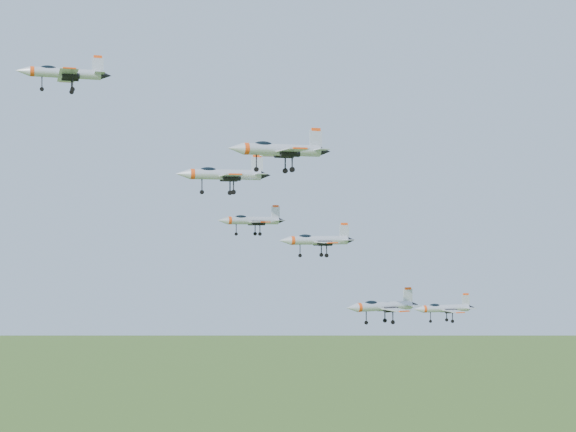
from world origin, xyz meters
TOP-DOWN VIEW (x-y plane):
  - jet_lead at (-19.14, 12.38)m, footprint 12.71×10.70m
  - jet_left_high at (1.14, 4.24)m, footprint 13.53×11.46m
  - jet_right_high at (-4.82, -22.24)m, footprint 11.90×9.97m
  - jet_left_low at (5.64, 4.22)m, footprint 10.51×8.74m
  - jet_right_low at (8.21, -9.31)m, footprint 10.62×8.94m
  - jet_trail at (21.09, -6.25)m, footprint 11.93×9.91m
  - jet_extra at (45.43, 8.46)m, footprint 11.62×9.82m

SIDE VIEW (x-z plane):
  - jet_extra at x=45.43m, z-range 123.07..126.20m
  - jet_trail at x=21.09m, z-range 125.95..129.14m
  - jet_right_low at x=8.21m, z-range 135.66..138.51m
  - jet_left_low at x=5.64m, z-range 138.31..141.12m
  - jet_left_high at x=1.14m, z-range 144.36..148.01m
  - jet_right_high at x=-4.82m, z-range 145.66..148.85m
  - jet_lead at x=-19.14m, z-range 158.17..161.59m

